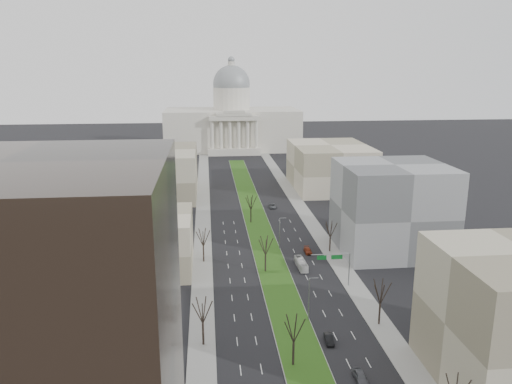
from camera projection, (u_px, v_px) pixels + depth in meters
ground at (257, 223)px, 162.16m from camera, size 600.00×600.00×0.00m
median at (257, 223)px, 161.16m from camera, size 8.00×222.03×0.20m
sidewalk_left at (203, 252)px, 136.33m from camera, size 5.00×330.00×0.15m
sidewalk_right at (328, 247)px, 139.72m from camera, size 5.00×330.00×0.15m
capitol at (232, 122)px, 302.44m from camera, size 80.00×46.00×55.00m
building_glass_tower at (19, 339)px, 55.28m from camera, size 34.00×30.00×40.00m
building_beige_left at (139, 242)px, 123.49m from camera, size 26.00×22.00×14.00m
building_grey_right at (392, 208)px, 135.49m from camera, size 28.00×26.00×24.00m
building_far_left at (158, 172)px, 195.14m from camera, size 30.00×40.00×18.00m
building_far_right at (330, 166)px, 206.74m from camera, size 30.00×40.00×18.00m
tree_left_mid at (202, 310)px, 89.33m from camera, size 5.40×5.40×9.72m
tree_left_far at (203, 237)px, 127.95m from camera, size 5.28×5.28×9.50m
tree_right_mid at (381, 291)px, 96.47m from camera, size 5.52×5.52×9.94m
tree_right_far at (330, 229)px, 135.21m from camera, size 5.04×5.04×9.07m
tree_median_a at (294, 328)px, 83.08m from camera, size 5.40×5.40×9.72m
tree_median_b at (266, 245)px, 121.66m from camera, size 5.40×5.40×9.72m
tree_median_c at (251, 202)px, 160.25m from camera, size 5.40×5.40×9.72m
streetlamp_median_b at (309, 298)px, 98.64m from camera, size 1.90×0.20×9.16m
streetlamp_median_c at (280, 233)px, 137.23m from camera, size 1.90×0.20×9.16m
mast_arm_signs at (338, 262)px, 113.76m from camera, size 9.12×0.24×8.09m
car_grey_near at (360, 377)px, 80.48m from camera, size 1.84×4.51×1.53m
car_black at (329, 339)px, 91.77m from camera, size 1.81×4.30×1.38m
car_red at (308, 251)px, 135.74m from camera, size 1.85×4.48×1.30m
car_grey_far at (273, 206)px, 178.82m from camera, size 2.29×4.91×1.36m
box_van at (301, 264)px, 125.43m from camera, size 2.21×8.25×2.28m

